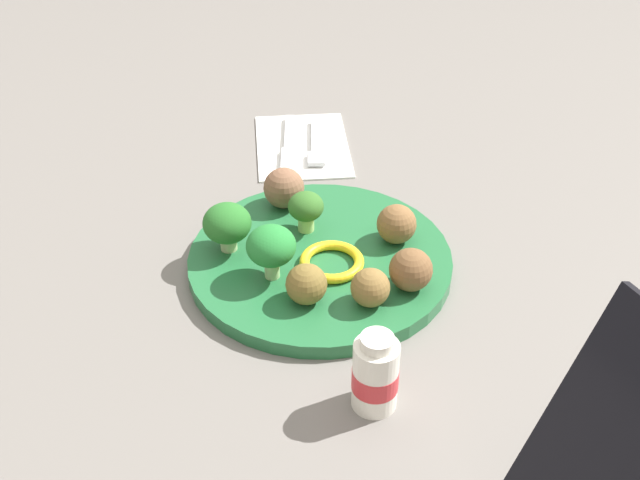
# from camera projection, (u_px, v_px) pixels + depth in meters

# --- Properties ---
(ground_plane) EXTENTS (4.00, 4.00, 0.00)m
(ground_plane) POSITION_uv_depth(u_px,v_px,m) (320.00, 267.00, 0.87)
(ground_plane) COLOR slate
(plate) EXTENTS (0.28, 0.28, 0.02)m
(plate) POSITION_uv_depth(u_px,v_px,m) (320.00, 261.00, 0.86)
(plate) COLOR #236638
(plate) RESTS_ON ground_plane
(broccoli_floret_center) EXTENTS (0.05, 0.05, 0.05)m
(broccoli_floret_center) POSITION_uv_depth(u_px,v_px,m) (227.00, 224.00, 0.85)
(broccoli_floret_center) COLOR #AAC183
(broccoli_floret_center) RESTS_ON plate
(broccoli_floret_front_left) EXTENTS (0.04, 0.04, 0.05)m
(broccoli_floret_front_left) POSITION_uv_depth(u_px,v_px,m) (306.00, 208.00, 0.88)
(broccoli_floret_front_left) COLOR #A6CF73
(broccoli_floret_front_left) RESTS_ON plate
(broccoli_floret_far_rim) EXTENTS (0.05, 0.05, 0.06)m
(broccoli_floret_far_rim) POSITION_uv_depth(u_px,v_px,m) (271.00, 247.00, 0.81)
(broccoli_floret_far_rim) COLOR #A2C782
(broccoli_floret_far_rim) RESTS_ON plate
(meatball_center) EXTENTS (0.05, 0.05, 0.05)m
(meatball_center) POSITION_uv_depth(u_px,v_px,m) (284.00, 188.00, 0.92)
(meatball_center) COLOR brown
(meatball_center) RESTS_ON plate
(meatball_front_left) EXTENTS (0.04, 0.04, 0.04)m
(meatball_front_left) POSITION_uv_depth(u_px,v_px,m) (306.00, 284.00, 0.79)
(meatball_front_left) COLOR brown
(meatball_front_left) RESTS_ON plate
(meatball_mid_right) EXTENTS (0.04, 0.04, 0.04)m
(meatball_mid_right) POSITION_uv_depth(u_px,v_px,m) (397.00, 224.00, 0.87)
(meatball_mid_right) COLOR brown
(meatball_mid_right) RESTS_ON plate
(meatball_front_right) EXTENTS (0.04, 0.04, 0.04)m
(meatball_front_right) POSITION_uv_depth(u_px,v_px,m) (411.00, 270.00, 0.80)
(meatball_front_right) COLOR brown
(meatball_front_right) RESTS_ON plate
(meatball_far_rim) EXTENTS (0.04, 0.04, 0.04)m
(meatball_far_rim) POSITION_uv_depth(u_px,v_px,m) (370.00, 288.00, 0.78)
(meatball_far_rim) COLOR brown
(meatball_far_rim) RESTS_ON plate
(pepper_ring_front_left) EXTENTS (0.09, 0.09, 0.01)m
(pepper_ring_front_left) POSITION_uv_depth(u_px,v_px,m) (332.00, 262.00, 0.84)
(pepper_ring_front_left) COLOR yellow
(pepper_ring_front_left) RESTS_ON plate
(napkin) EXTENTS (0.17, 0.12, 0.01)m
(napkin) POSITION_uv_depth(u_px,v_px,m) (302.00, 145.00, 1.07)
(napkin) COLOR white
(napkin) RESTS_ON ground_plane
(fork) EXTENTS (0.12, 0.02, 0.01)m
(fork) POSITION_uv_depth(u_px,v_px,m) (316.00, 144.00, 1.06)
(fork) COLOR silver
(fork) RESTS_ON napkin
(knife) EXTENTS (0.15, 0.02, 0.01)m
(knife) POSITION_uv_depth(u_px,v_px,m) (289.00, 145.00, 1.06)
(knife) COLOR silver
(knife) RESTS_ON napkin
(yogurt_bottle) EXTENTS (0.04, 0.04, 0.08)m
(yogurt_bottle) POSITION_uv_depth(u_px,v_px,m) (375.00, 374.00, 0.69)
(yogurt_bottle) COLOR white
(yogurt_bottle) RESTS_ON ground_plane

